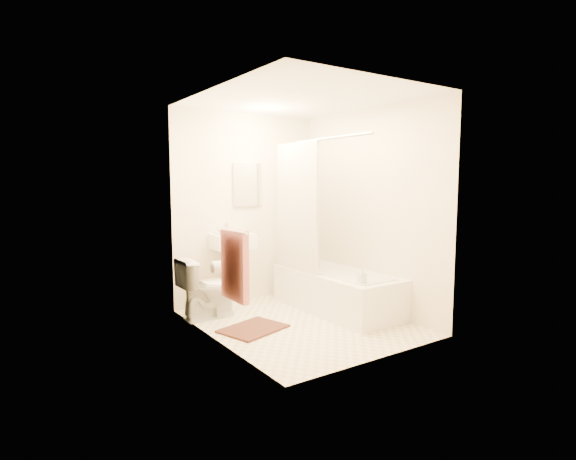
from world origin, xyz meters
TOP-DOWN VIEW (x-y plane):
  - floor at (0.00, 0.00)m, footprint 2.40×2.40m
  - ceiling at (0.00, 0.00)m, footprint 2.40×2.40m
  - wall_back at (0.00, 1.20)m, footprint 2.00×0.02m
  - wall_left at (-1.00, 0.00)m, footprint 0.02×2.40m
  - wall_right at (1.00, 0.00)m, footprint 0.02×2.40m
  - mirror at (0.00, 1.18)m, footprint 0.40×0.03m
  - curtain_rod at (0.30, 0.10)m, footprint 0.03×1.70m
  - shower_curtain at (0.30, 0.50)m, footprint 0.04×0.80m
  - towel_bar at (-0.96, -0.25)m, footprint 0.02×0.60m
  - towel at (-0.93, -0.25)m, footprint 0.06×0.45m
  - toilet_paper at (-0.93, 0.12)m, footprint 0.11×0.12m
  - toilet at (-0.75, 0.74)m, footprint 0.70×0.40m
  - sink at (-0.30, 1.06)m, footprint 0.51×0.41m
  - bathtub at (0.64, 0.16)m, footprint 0.73×1.66m
  - bath_mat at (-0.55, 0.08)m, footprint 0.76×0.65m
  - soap_bottle at (0.45, -0.48)m, footprint 0.08×0.08m
  - scrub_brush at (0.67, 0.70)m, footprint 0.10×0.23m

SIDE VIEW (x-z plane):
  - floor at x=0.00m, z-range 0.00..0.00m
  - bath_mat at x=-0.55m, z-range 0.00..0.02m
  - bathtub at x=0.64m, z-range 0.00..0.47m
  - toilet at x=-0.75m, z-range 0.00..0.68m
  - scrub_brush at x=0.67m, z-range 0.47..0.51m
  - sink at x=-0.30m, z-range 0.00..0.98m
  - soap_bottle at x=0.45m, z-range 0.47..0.63m
  - toilet_paper at x=-0.93m, z-range 0.64..0.76m
  - towel at x=-0.93m, z-range 0.45..1.11m
  - towel_bar at x=-0.96m, z-range 1.09..1.11m
  - wall_back at x=0.00m, z-range 0.00..2.40m
  - wall_left at x=-1.00m, z-range 0.00..2.40m
  - wall_right at x=1.00m, z-range 0.00..2.40m
  - shower_curtain at x=0.30m, z-range 0.44..2.00m
  - mirror at x=0.00m, z-range 1.23..1.77m
  - curtain_rod at x=0.30m, z-range 1.98..2.02m
  - ceiling at x=0.00m, z-range 2.40..2.40m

